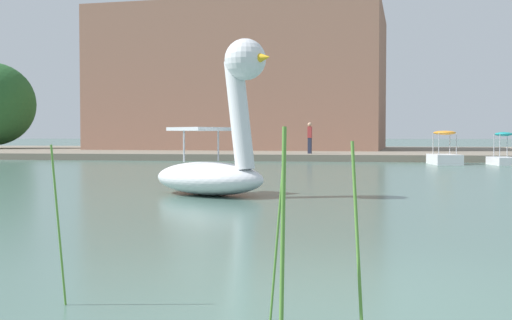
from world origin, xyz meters
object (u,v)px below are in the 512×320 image
Objects in this scene: swan_boat at (217,153)px; pedal_boat_teal at (503,156)px; person_on_path at (310,137)px; pedal_boat_orange at (444,154)px.

pedal_boat_teal is at bearing 59.51° from swan_boat.
swan_boat reaches higher than pedal_boat_teal.
person_on_path is (0.70, 21.73, 0.34)m from swan_boat.
pedal_boat_orange is at bearing 176.26° from pedal_boat_teal.
swan_boat is at bearing -91.84° from person_on_path.
pedal_boat_teal is (2.66, -0.17, -0.06)m from pedal_boat_orange.
swan_boat reaches higher than person_on_path.
person_on_path is (-6.73, 4.42, 0.84)m from pedal_boat_orange.
person_on_path is (-9.39, 4.59, 0.89)m from pedal_boat_teal.
pedal_boat_orange is (7.42, 17.31, -0.50)m from swan_boat.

